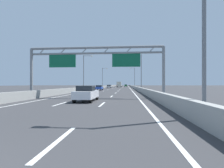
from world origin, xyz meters
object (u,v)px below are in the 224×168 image
(streetlamp_right_near, at_px, (199,10))
(red_car, at_px, (118,85))
(white_car, at_px, (87,93))
(blue_car, at_px, (99,88))
(green_car, at_px, (126,86))
(streetlamp_right_far, at_px, (134,76))
(sign_gantry, at_px, (95,59))
(silver_car, at_px, (109,86))
(box_truck, at_px, (119,84))
(streetlamp_right_mid, at_px, (140,70))
(streetlamp_left_mid, at_px, (84,70))
(streetlamp_left_far, at_px, (103,76))

(streetlamp_right_near, height_order, red_car, streetlamp_right_near)
(white_car, relative_size, red_car, 1.00)
(blue_car, bearing_deg, streetlamp_right_near, -73.12)
(blue_car, bearing_deg, green_car, 83.54)
(streetlamp_right_far, distance_m, white_car, 64.15)
(streetlamp_right_far, bearing_deg, sign_gantry, -97.20)
(sign_gantry, xyz_separation_m, silver_car, (-3.46, 50.27, -4.11))
(silver_car, height_order, box_truck, box_truck)
(streetlamp_right_near, height_order, streetlamp_right_far, same)
(streetlamp_right_mid, bearing_deg, streetlamp_left_mid, 180.00)
(streetlamp_right_far, bearing_deg, box_truck, 119.38)
(streetlamp_left_mid, bearing_deg, silver_car, 81.46)
(streetlamp_left_mid, relative_size, red_car, 2.21)
(streetlamp_left_mid, distance_m, white_car, 29.35)
(green_car, bearing_deg, streetlamp_right_mid, -86.39)
(sign_gantry, distance_m, white_car, 5.78)
(streetlamp_right_mid, relative_size, red_car, 2.21)
(white_car, bearing_deg, streetlamp_left_far, 96.61)
(streetlamp_left_mid, height_order, white_car, streetlamp_left_mid)
(white_car, bearing_deg, green_car, 87.81)
(streetlamp_right_mid, distance_m, red_car, 97.61)
(streetlamp_left_mid, xyz_separation_m, white_car, (7.37, -28.03, -4.62))
(sign_gantry, distance_m, streetlamp_right_near, 13.83)
(streetlamp_right_near, height_order, box_truck, streetlamp_right_near)
(streetlamp_right_far, bearing_deg, streetlamp_left_mid, -112.81)
(streetlamp_right_near, relative_size, blue_car, 2.18)
(red_car, bearing_deg, blue_car, -90.05)
(silver_car, bearing_deg, red_car, 90.08)
(streetlamp_left_far, bearing_deg, green_car, 69.12)
(white_car, bearing_deg, blue_car, 96.98)
(sign_gantry, bearing_deg, box_truck, 90.15)
(streetlamp_right_near, height_order, streetlamp_right_mid, same)
(green_car, relative_size, silver_car, 1.06)
(white_car, distance_m, box_truck, 77.21)
(white_car, height_order, silver_car, white_car)
(silver_car, bearing_deg, white_car, -86.42)
(streetlamp_right_mid, relative_size, box_truck, 1.13)
(white_car, xyz_separation_m, blue_car, (-3.59, 29.27, -0.05))
(streetlamp_right_near, relative_size, red_car, 2.21)
(streetlamp_right_mid, height_order, blue_car, streetlamp_right_mid)
(streetlamp_right_mid, height_order, red_car, streetlamp_right_mid)
(streetlamp_right_far, relative_size, red_car, 2.21)
(streetlamp_right_far, height_order, red_car, streetlamp_right_far)
(red_car, bearing_deg, streetlamp_right_far, -79.77)
(streetlamp_right_mid, height_order, green_car, streetlamp_right_mid)
(streetlamp_left_mid, distance_m, streetlamp_right_far, 38.52)
(green_car, bearing_deg, box_truck, -103.80)
(red_car, height_order, box_truck, box_truck)
(green_car, distance_m, blue_car, 63.22)
(green_car, bearing_deg, streetlamp_right_far, -81.95)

